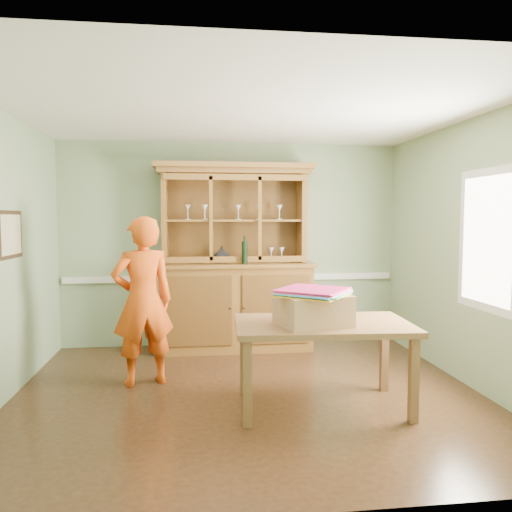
{
  "coord_description": "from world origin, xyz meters",
  "views": [
    {
      "loc": [
        -0.52,
        -4.69,
        1.71
      ],
      "look_at": [
        0.13,
        0.4,
        1.32
      ],
      "focal_mm": 35.0,
      "sensor_mm": 36.0,
      "label": 1
    }
  ],
  "objects": [
    {
      "name": "floor",
      "position": [
        0.0,
        0.0,
        0.0
      ],
      "size": [
        4.5,
        4.5,
        0.0
      ],
      "primitive_type": "plane",
      "color": "#492C17",
      "rests_on": "ground"
    },
    {
      "name": "ceiling",
      "position": [
        0.0,
        0.0,
        2.7
      ],
      "size": [
        4.5,
        4.5,
        0.0
      ],
      "primitive_type": "plane",
      "rotation": [
        3.14,
        0.0,
        0.0
      ],
      "color": "white",
      "rests_on": "wall_back"
    },
    {
      "name": "wall_back",
      "position": [
        0.0,
        2.0,
        1.35
      ],
      "size": [
        4.5,
        0.0,
        4.5
      ],
      "primitive_type": "plane",
      "rotation": [
        1.57,
        0.0,
        0.0
      ],
      "color": "gray",
      "rests_on": "floor"
    },
    {
      "name": "wall_right",
      "position": [
        2.25,
        0.0,
        1.35
      ],
      "size": [
        0.0,
        4.0,
        4.0
      ],
      "primitive_type": "plane",
      "rotation": [
        1.57,
        0.0,
        -1.57
      ],
      "color": "gray",
      "rests_on": "floor"
    },
    {
      "name": "wall_front",
      "position": [
        0.0,
        -2.0,
        1.35
      ],
      "size": [
        4.5,
        0.0,
        4.5
      ],
      "primitive_type": "plane",
      "rotation": [
        -1.57,
        0.0,
        0.0
      ],
      "color": "gray",
      "rests_on": "floor"
    },
    {
      "name": "chair_rail",
      "position": [
        0.0,
        1.98,
        0.9
      ],
      "size": [
        4.41,
        0.05,
        0.08
      ],
      "primitive_type": "cube",
      "color": "white",
      "rests_on": "wall_back"
    },
    {
      "name": "framed_map",
      "position": [
        -2.23,
        0.3,
        1.55
      ],
      "size": [
        0.03,
        0.6,
        0.46
      ],
      "color": "#332214",
      "rests_on": "wall_left"
    },
    {
      "name": "window_panel",
      "position": [
        2.23,
        -0.3,
        1.5
      ],
      "size": [
        0.03,
        0.96,
        1.36
      ],
      "color": "white",
      "rests_on": "wall_right"
    },
    {
      "name": "china_hutch",
      "position": [
        0.01,
        1.73,
        0.84
      ],
      "size": [
        2.04,
        0.67,
        2.4
      ],
      "color": "brown",
      "rests_on": "floor"
    },
    {
      "name": "dining_table",
      "position": [
        0.63,
        -0.4,
        0.69
      ],
      "size": [
        1.61,
        1.03,
        0.78
      ],
      "rotation": [
        0.0,
        0.0,
        -0.06
      ],
      "color": "brown",
      "rests_on": "floor"
    },
    {
      "name": "cardboard_box",
      "position": [
        0.51,
        -0.51,
        0.91
      ],
      "size": [
        0.67,
        0.59,
        0.27
      ],
      "primitive_type": "cube",
      "rotation": [
        0.0,
        0.0,
        0.24
      ],
      "color": "tan",
      "rests_on": "dining_table"
    },
    {
      "name": "kite_stack",
      "position": [
        0.51,
        -0.54,
        1.07
      ],
      "size": [
        0.73,
        0.73,
        0.05
      ],
      "rotation": [
        0.0,
        0.0,
        0.94
      ],
      "color": "gold",
      "rests_on": "cardboard_box"
    },
    {
      "name": "person",
      "position": [
        -1.03,
        0.45,
        0.86
      ],
      "size": [
        0.72,
        0.58,
        1.72
      ],
      "primitive_type": "imported",
      "rotation": [
        0.0,
        0.0,
        3.45
      ],
      "color": "#DC4B0D",
      "rests_on": "floor"
    }
  ]
}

